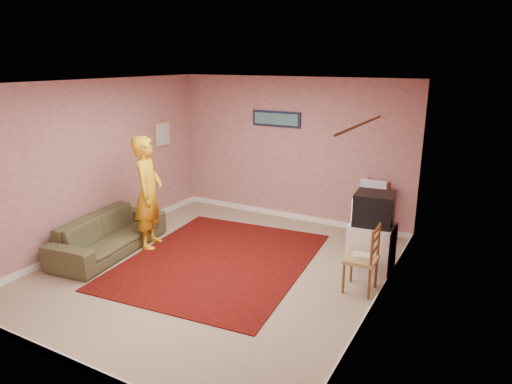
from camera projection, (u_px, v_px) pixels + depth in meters
The scene contains 26 objects.
ground at pixel (217, 269), 6.52m from camera, with size 5.00×5.00×0.00m, color gray.
wall_back at pixel (291, 150), 8.27m from camera, with size 4.50×0.02×2.60m, color tan.
wall_front at pixel (59, 245), 4.05m from camera, with size 4.50×0.02×2.60m, color tan.
wall_left at pixel (96, 164), 7.20m from camera, with size 0.02×5.00×2.60m, color tan.
wall_right at pixel (382, 206), 5.12m from camera, with size 0.02×5.00×2.60m, color tan.
ceiling at pixel (212, 83), 5.80m from camera, with size 4.50×5.00×0.02m, color white.
baseboard_back at pixel (290, 215), 8.61m from camera, with size 4.50×0.02×0.10m, color white.
baseboard_front at pixel (76, 364), 4.41m from camera, with size 4.50×0.02×0.10m, color white.
baseboard_left at pixel (104, 237), 7.54m from camera, with size 0.02×5.00×0.10m, color white.
baseboard_right at pixel (373, 305), 5.48m from camera, with size 0.02×5.00×0.10m, color white.
window at pixel (359, 217), 4.33m from camera, with size 0.01×1.10×1.50m, color black.
curtain_sheer at pixel (352, 241), 4.26m from camera, with size 0.01×0.75×2.10m, color white.
curtain_floral at pixel (370, 219), 4.86m from camera, with size 0.01×0.35×2.10m, color beige.
curtain_rod at pixel (361, 125), 4.10m from camera, with size 0.02×0.02×1.40m, color brown.
picture_back at pixel (276, 119), 8.22m from camera, with size 0.95×0.04×0.28m.
picture_left at pixel (163, 134), 8.46m from camera, with size 0.04×0.38×0.42m.
area_rug at pixel (219, 260), 6.79m from camera, with size 2.52×3.16×0.02m, color black.
tv_cabinet at pixel (371, 249), 6.28m from camera, with size 0.58×0.53×0.74m, color white.
crt_tv at pixel (374, 209), 6.12m from camera, with size 0.56×0.51×0.44m.
chair_a at pixel (372, 204), 7.47m from camera, with size 0.55×0.53×0.53m.
dvd_player at pixel (372, 208), 7.49m from camera, with size 0.39×0.28×0.07m, color #B4B4B9.
blue_throw at pixel (373, 193), 7.42m from camera, with size 0.42×0.05×0.44m, color #88ADDF.
chair_b at pixel (362, 251), 5.77m from camera, with size 0.39×0.41×0.49m.
game_console at pixel (361, 256), 5.79m from camera, with size 0.22×0.16×0.05m, color white.
sofa at pixel (109, 234), 7.04m from camera, with size 1.99×0.78×0.58m, color #4D4B2E.
person at pixel (148, 192), 7.10m from camera, with size 0.65×0.43×1.78m, color gold.
Camera 1 is at (3.34, -4.96, 2.89)m, focal length 32.00 mm.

